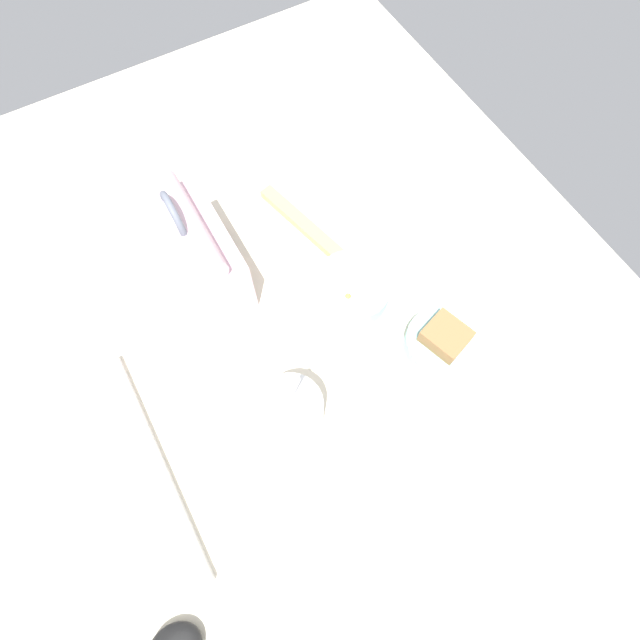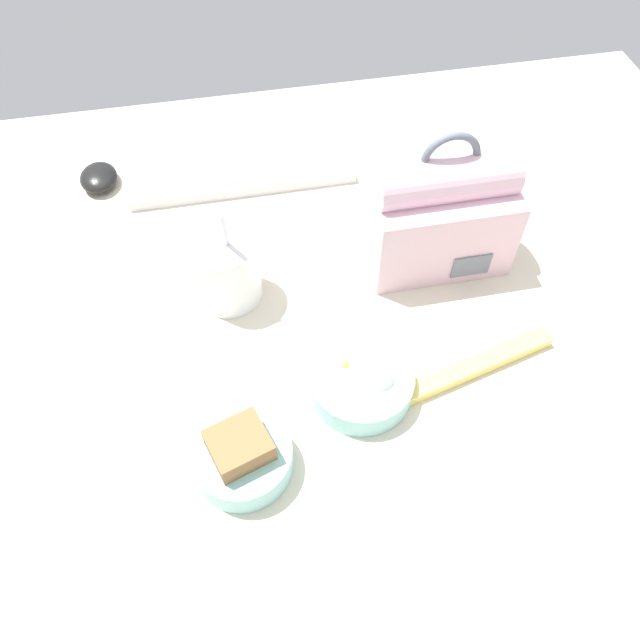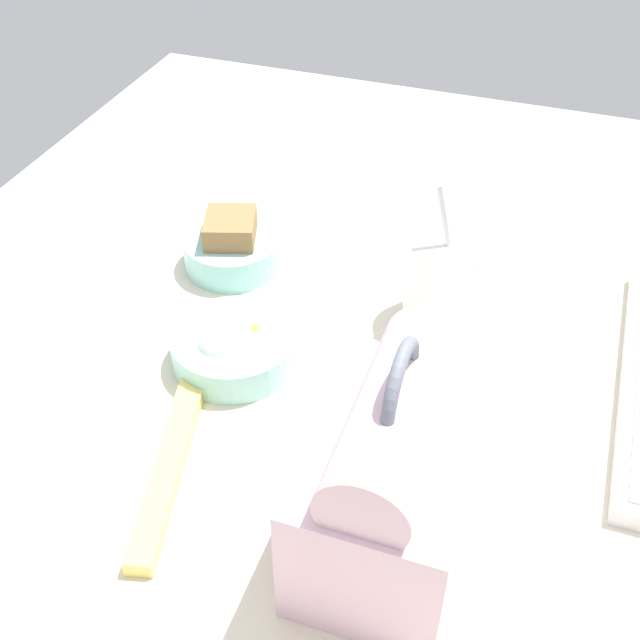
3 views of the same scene
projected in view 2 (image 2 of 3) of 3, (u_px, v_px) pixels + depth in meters
desk_surface at (334, 328)px, 84.21cm from camera, size 140.00×110.00×2.00cm
keyboard at (240, 164)px, 101.56cm from camera, size 35.71×14.13×2.10cm
lunch_bag at (439, 213)px, 84.50cm from camera, size 19.34×12.34×21.08cm
soup_cup at (226, 268)px, 82.33cm from camera, size 9.00×9.00×16.70cm
bento_bowl_sandwich at (242, 456)px, 69.26cm from camera, size 11.38×11.38×6.73cm
bento_bowl_snacks at (361, 382)px, 75.59cm from camera, size 12.72×12.72×5.33cm
computer_mouse at (99, 178)px, 98.90cm from camera, size 5.83×7.09×2.85cm
chopstick_case at (477, 365)px, 78.46cm from camera, size 21.44×7.53×1.60cm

